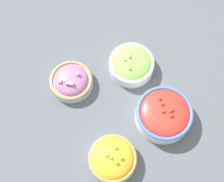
# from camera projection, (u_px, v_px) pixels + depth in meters

# --- Properties ---
(ground_plane) EXTENTS (3.00, 3.00, 0.00)m
(ground_plane) POSITION_uv_depth(u_px,v_px,m) (112.00, 94.00, 1.04)
(ground_plane) COLOR #4C5156
(bowl_cherry_tomatoes) EXTENTS (0.18, 0.18, 0.08)m
(bowl_cherry_tomatoes) POSITION_uv_depth(u_px,v_px,m) (164.00, 114.00, 0.98)
(bowl_cherry_tomatoes) COLOR white
(bowl_cherry_tomatoes) RESTS_ON ground_plane
(bowl_red_onion) EXTENTS (0.14, 0.14, 0.06)m
(bowl_red_onion) POSITION_uv_depth(u_px,v_px,m) (71.00, 81.00, 1.03)
(bowl_red_onion) COLOR #B2C1CC
(bowl_red_onion) RESTS_ON ground_plane
(bowl_lettuce) EXTENTS (0.15, 0.15, 0.07)m
(bowl_lettuce) POSITION_uv_depth(u_px,v_px,m) (132.00, 64.00, 1.05)
(bowl_lettuce) COLOR silver
(bowl_lettuce) RESTS_ON ground_plane
(bowl_squash) EXTENTS (0.15, 0.15, 0.07)m
(bowl_squash) POSITION_uv_depth(u_px,v_px,m) (113.00, 159.00, 0.93)
(bowl_squash) COLOR silver
(bowl_squash) RESTS_ON ground_plane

